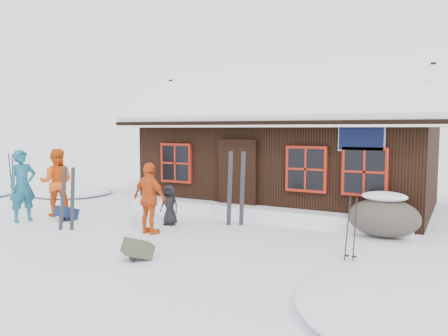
{
  "coord_description": "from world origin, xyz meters",
  "views": [
    {
      "loc": [
        6.2,
        -7.91,
        2.35
      ],
      "look_at": [
        0.62,
        2.19,
        1.3
      ],
      "focal_mm": 35.0,
      "sensor_mm": 36.0,
      "label": 1
    }
  ],
  "objects_px": {
    "skier_orange_left": "(57,182)",
    "backpack_olive": "(138,252)",
    "skier_teal": "(23,186)",
    "backpack_blue": "(67,215)",
    "ski_poles": "(351,230)",
    "skier_orange_right": "(150,198)",
    "skier_crouched": "(170,205)",
    "boulder": "(384,216)",
    "ski_pair_left": "(68,200)"
  },
  "relations": [
    {
      "from": "skier_orange_left",
      "to": "backpack_olive",
      "type": "height_order",
      "value": "skier_orange_left"
    },
    {
      "from": "skier_teal",
      "to": "skier_orange_left",
      "type": "relative_size",
      "value": 1.0
    },
    {
      "from": "backpack_blue",
      "to": "ski_poles",
      "type": "bearing_deg",
      "value": -2.49
    },
    {
      "from": "skier_orange_right",
      "to": "backpack_blue",
      "type": "height_order",
      "value": "skier_orange_right"
    },
    {
      "from": "skier_crouched",
      "to": "ski_poles",
      "type": "relative_size",
      "value": 0.82
    },
    {
      "from": "skier_teal",
      "to": "boulder",
      "type": "bearing_deg",
      "value": -55.96
    },
    {
      "from": "skier_orange_left",
      "to": "skier_teal",
      "type": "bearing_deg",
      "value": 40.81
    },
    {
      "from": "ski_poles",
      "to": "boulder",
      "type": "bearing_deg",
      "value": 83.73
    },
    {
      "from": "boulder",
      "to": "ski_pair_left",
      "type": "relative_size",
      "value": 1.0
    },
    {
      "from": "skier_orange_right",
      "to": "ski_poles",
      "type": "distance_m",
      "value": 4.39
    },
    {
      "from": "skier_crouched",
      "to": "boulder",
      "type": "distance_m",
      "value": 4.94
    },
    {
      "from": "skier_orange_left",
      "to": "boulder",
      "type": "distance_m",
      "value": 8.32
    },
    {
      "from": "ski_poles",
      "to": "backpack_olive",
      "type": "distance_m",
      "value": 3.83
    },
    {
      "from": "skier_orange_left",
      "to": "ski_pair_left",
      "type": "distance_m",
      "value": 1.92
    },
    {
      "from": "skier_crouched",
      "to": "backpack_blue",
      "type": "bearing_deg",
      "value": -167.01
    },
    {
      "from": "skier_orange_left",
      "to": "boulder",
      "type": "xyz_separation_m",
      "value": [
        8.1,
        1.83,
        -0.45
      ]
    },
    {
      "from": "skier_teal",
      "to": "ski_poles",
      "type": "relative_size",
      "value": 1.53
    },
    {
      "from": "skier_orange_left",
      "to": "backpack_blue",
      "type": "height_order",
      "value": "skier_orange_left"
    },
    {
      "from": "ski_pair_left",
      "to": "backpack_blue",
      "type": "distance_m",
      "value": 1.3
    },
    {
      "from": "skier_orange_left",
      "to": "ski_pair_left",
      "type": "height_order",
      "value": "skier_orange_left"
    },
    {
      "from": "boulder",
      "to": "backpack_olive",
      "type": "relative_size",
      "value": 3.08
    },
    {
      "from": "skier_orange_right",
      "to": "skier_teal",
      "type": "bearing_deg",
      "value": 15.51
    },
    {
      "from": "skier_crouched",
      "to": "skier_teal",
      "type": "bearing_deg",
      "value": -161.95
    },
    {
      "from": "skier_teal",
      "to": "ski_poles",
      "type": "distance_m",
      "value": 8.05
    },
    {
      "from": "boulder",
      "to": "backpack_olive",
      "type": "xyz_separation_m",
      "value": [
        -3.59,
        -3.89,
        -0.32
      ]
    },
    {
      "from": "skier_orange_left",
      "to": "skier_crouched",
      "type": "distance_m",
      "value": 3.41
    },
    {
      "from": "boulder",
      "to": "backpack_olive",
      "type": "distance_m",
      "value": 5.3
    },
    {
      "from": "skier_crouched",
      "to": "skier_orange_right",
      "type": "bearing_deg",
      "value": -85.24
    },
    {
      "from": "skier_orange_right",
      "to": "backpack_blue",
      "type": "xyz_separation_m",
      "value": [
        -2.8,
        0.12,
        -0.67
      ]
    },
    {
      "from": "ski_pair_left",
      "to": "backpack_blue",
      "type": "height_order",
      "value": "ski_pair_left"
    },
    {
      "from": "skier_teal",
      "to": "skier_crouched",
      "type": "xyz_separation_m",
      "value": [
        3.48,
        1.45,
        -0.42
      ]
    },
    {
      "from": "ski_pair_left",
      "to": "ski_poles",
      "type": "height_order",
      "value": "ski_pair_left"
    },
    {
      "from": "skier_orange_right",
      "to": "backpack_blue",
      "type": "bearing_deg",
      "value": 5.28
    },
    {
      "from": "backpack_olive",
      "to": "boulder",
      "type": "bearing_deg",
      "value": 79.96
    },
    {
      "from": "skier_teal",
      "to": "backpack_blue",
      "type": "height_order",
      "value": "skier_teal"
    },
    {
      "from": "ski_poles",
      "to": "skier_orange_right",
      "type": "bearing_deg",
      "value": -178.01
    },
    {
      "from": "backpack_blue",
      "to": "backpack_olive",
      "type": "relative_size",
      "value": 0.99
    },
    {
      "from": "skier_teal",
      "to": "skier_orange_left",
      "type": "xyz_separation_m",
      "value": [
        0.14,
        0.92,
        -0.0
      ]
    },
    {
      "from": "skier_teal",
      "to": "backpack_olive",
      "type": "distance_m",
      "value": 4.86
    },
    {
      "from": "skier_orange_right",
      "to": "ski_poles",
      "type": "xyz_separation_m",
      "value": [
        4.38,
        0.15,
        -0.25
      ]
    },
    {
      "from": "skier_orange_left",
      "to": "skier_orange_right",
      "type": "xyz_separation_m",
      "value": [
        3.5,
        -0.43,
        -0.1
      ]
    },
    {
      "from": "skier_orange_right",
      "to": "boulder",
      "type": "relative_size",
      "value": 1.05
    },
    {
      "from": "skier_crouched",
      "to": "boulder",
      "type": "xyz_separation_m",
      "value": [
        4.77,
        1.3,
        -0.04
      ]
    },
    {
      "from": "boulder",
      "to": "backpack_blue",
      "type": "distance_m",
      "value": 7.71
    },
    {
      "from": "skier_orange_left",
      "to": "ski_poles",
      "type": "distance_m",
      "value": 7.89
    },
    {
      "from": "skier_teal",
      "to": "backpack_olive",
      "type": "relative_size",
      "value": 3.68
    },
    {
      "from": "skier_orange_left",
      "to": "backpack_olive",
      "type": "relative_size",
      "value": 3.66
    },
    {
      "from": "skier_teal",
      "to": "skier_orange_right",
      "type": "bearing_deg",
      "value": -66.62
    },
    {
      "from": "skier_crouched",
      "to": "ski_pair_left",
      "type": "height_order",
      "value": "ski_pair_left"
    },
    {
      "from": "ski_poles",
      "to": "ski_pair_left",
      "type": "bearing_deg",
      "value": -172.95
    }
  ]
}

